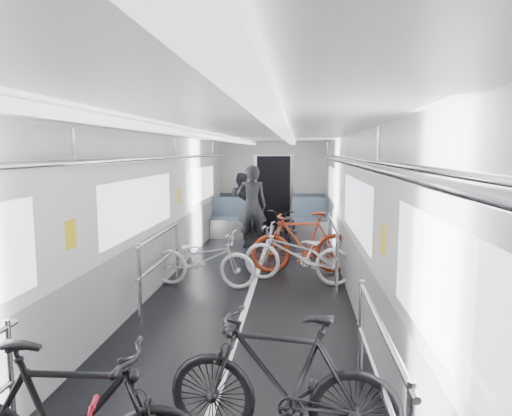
{
  "coord_description": "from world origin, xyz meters",
  "views": [
    {
      "loc": [
        0.7,
        -6.12,
        2.15
      ],
      "look_at": [
        0.0,
        1.44,
        1.19
      ],
      "focal_mm": 32.0,
      "sensor_mm": 36.0,
      "label": 1
    }
  ],
  "objects": [
    {
      "name": "car_shell",
      "position": [
        0.0,
        1.78,
        1.13
      ],
      "size": [
        3.02,
        14.01,
        2.41
      ],
      "color": "black",
      "rests_on": "ground"
    },
    {
      "name": "bike_left_far",
      "position": [
        -0.78,
        0.83,
        0.45
      ],
      "size": [
        1.76,
        0.8,
        0.9
      ],
      "primitive_type": "imported",
      "rotation": [
        0.0,
        0.0,
        1.45
      ],
      "color": "silver",
      "rests_on": "floor"
    },
    {
      "name": "bike_right_near",
      "position": [
        0.59,
        -3.04,
        0.51
      ],
      "size": [
        1.75,
        0.72,
        1.02
      ],
      "primitive_type": "imported",
      "rotation": [
        0.0,
        0.0,
        -1.71
      ],
      "color": "black",
      "rests_on": "floor"
    },
    {
      "name": "bike_right_mid",
      "position": [
        0.7,
        1.18,
        0.48
      ],
      "size": [
        1.92,
        1.04,
        0.96
      ],
      "primitive_type": "imported",
      "rotation": [
        0.0,
        0.0,
        -1.8
      ],
      "color": "silver",
      "rests_on": "floor"
    },
    {
      "name": "bike_right_far",
      "position": [
        0.79,
        1.78,
        0.55
      ],
      "size": [
        1.87,
        0.72,
        1.09
      ],
      "primitive_type": "imported",
      "rotation": [
        0.0,
        0.0,
        -1.45
      ],
      "color": "maroon",
      "rests_on": "floor"
    },
    {
      "name": "bike_aisle",
      "position": [
        0.45,
        3.82,
        0.45
      ],
      "size": [
        0.95,
        1.82,
        0.91
      ],
      "primitive_type": "imported",
      "rotation": [
        0.0,
        0.0,
        -0.21
      ],
      "color": "black",
      "rests_on": "floor"
    },
    {
      "name": "person_standing",
      "position": [
        -0.32,
        3.92,
        0.92
      ],
      "size": [
        0.73,
        0.54,
        1.84
      ],
      "primitive_type": "imported",
      "rotation": [
        0.0,
        0.0,
        3.3
      ],
      "color": "black",
      "rests_on": "floor"
    },
    {
      "name": "person_seated",
      "position": [
        -0.83,
        6.03,
        0.78
      ],
      "size": [
        0.91,
        0.81,
        1.57
      ],
      "primitive_type": "imported",
      "rotation": [
        0.0,
        0.0,
        2.81
      ],
      "color": "#312F38",
      "rests_on": "floor"
    }
  ]
}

